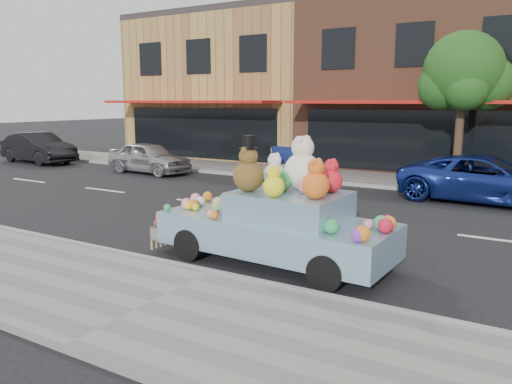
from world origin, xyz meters
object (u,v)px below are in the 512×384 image
Objects in this scene: car_blue at (487,179)px; art_car at (278,219)px; car_dark at (38,148)px; car_silver at (149,158)px; street_tree at (464,78)px.

car_blue is 1.07× the size of art_car.
car_dark is at bearing 159.40° from art_car.
car_blue is at bearing -82.67° from car_dark.
art_car is (10.03, -7.55, 0.17)m from car_silver.
car_silver is at bearing -83.49° from car_dark.
art_car is at bearing -107.96° from car_dark.
car_blue is (12.66, 0.46, 0.04)m from car_silver.
car_dark is 18.58m from art_car.
car_silver is (-11.51, -2.75, -3.05)m from street_tree.
art_car reaches higher than car_blue.
street_tree reaches higher than car_blue.
car_dark is (-6.99, -0.10, 0.08)m from car_silver.
art_car reaches higher than car_silver.
car_blue is 1.12× the size of car_dark.
art_car reaches higher than car_dark.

